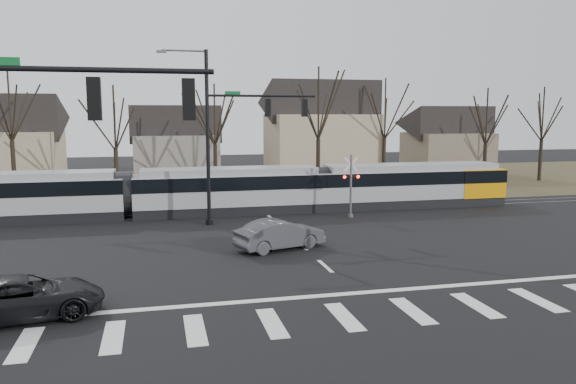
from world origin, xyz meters
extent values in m
plane|color=black|center=(0.00, 0.00, 0.00)|extent=(140.00, 140.00, 0.00)
cube|color=#38331E|center=(0.00, 32.00, 0.01)|extent=(140.00, 28.00, 0.01)
cube|color=silver|center=(-10.80, -4.00, 0.01)|extent=(0.60, 2.60, 0.01)
cube|color=silver|center=(-8.40, -4.00, 0.01)|extent=(0.60, 2.60, 0.01)
cube|color=silver|center=(-6.00, -4.00, 0.01)|extent=(0.60, 2.60, 0.01)
cube|color=silver|center=(-3.60, -4.00, 0.01)|extent=(0.60, 2.60, 0.01)
cube|color=silver|center=(-1.20, -4.00, 0.01)|extent=(0.60, 2.60, 0.01)
cube|color=silver|center=(1.20, -4.00, 0.01)|extent=(0.60, 2.60, 0.01)
cube|color=silver|center=(3.60, -4.00, 0.01)|extent=(0.60, 2.60, 0.01)
cube|color=silver|center=(6.00, -4.00, 0.01)|extent=(0.60, 2.60, 0.01)
cube|color=silver|center=(0.00, -1.80, 0.01)|extent=(28.00, 0.35, 0.01)
cube|color=silver|center=(0.00, 2.00, 0.01)|extent=(0.18, 2.00, 0.01)
cube|color=silver|center=(0.00, 6.00, 0.01)|extent=(0.18, 2.00, 0.01)
cube|color=silver|center=(0.00, 10.00, 0.01)|extent=(0.18, 2.00, 0.01)
cube|color=silver|center=(0.00, 14.00, 0.01)|extent=(0.18, 2.00, 0.01)
cube|color=silver|center=(0.00, 18.00, 0.01)|extent=(0.18, 2.00, 0.01)
cube|color=silver|center=(0.00, 22.00, 0.01)|extent=(0.18, 2.00, 0.01)
cube|color=silver|center=(0.00, 26.00, 0.01)|extent=(0.18, 2.00, 0.01)
cube|color=silver|center=(0.00, 30.00, 0.01)|extent=(0.18, 2.00, 0.01)
cube|color=#59595E|center=(0.00, 15.10, 0.03)|extent=(90.00, 0.12, 0.06)
cube|color=#59595E|center=(0.00, 16.50, 0.03)|extent=(90.00, 0.12, 0.06)
cube|color=gray|center=(-15.74, 16.00, 1.51)|extent=(13.46, 2.90, 3.02)
cube|color=black|center=(-15.74, 16.00, 2.12)|extent=(13.48, 2.94, 0.88)
cube|color=gray|center=(-2.29, 16.00, 1.51)|extent=(12.42, 2.90, 3.02)
cube|color=black|center=(-2.29, 16.00, 2.12)|extent=(12.44, 2.94, 0.88)
cube|color=gray|center=(10.66, 16.00, 1.51)|extent=(13.46, 2.90, 3.02)
cube|color=black|center=(10.66, 16.00, 2.12)|extent=(13.48, 2.94, 0.88)
cube|color=orange|center=(15.73, 16.00, 1.60)|extent=(3.31, 2.96, 2.02)
imported|color=#43444A|center=(-1.22, 5.52, 0.73)|extent=(4.25, 5.38, 1.46)
imported|color=black|center=(-11.31, -1.74, 0.70)|extent=(4.29, 5.92, 1.39)
cylinder|color=black|center=(-8.75, -6.00, 7.60)|extent=(6.50, 0.14, 0.14)
cube|color=black|center=(-8.43, -6.00, 6.90)|extent=(0.32, 0.32, 1.05)
sphere|color=#FF0C07|center=(-8.43, -6.00, 7.23)|extent=(0.22, 0.22, 0.22)
cube|color=black|center=(-6.15, -6.00, 6.90)|extent=(0.32, 0.32, 1.05)
sphere|color=#FF0C07|center=(-6.15, -6.00, 7.23)|extent=(0.22, 0.22, 0.22)
cylinder|color=black|center=(-4.00, 12.50, 5.10)|extent=(0.22, 0.22, 10.20)
cylinder|color=black|center=(-4.00, 12.50, 0.15)|extent=(0.44, 0.44, 0.30)
cylinder|color=black|center=(-0.75, 12.50, 7.60)|extent=(6.50, 0.14, 0.14)
cube|color=#0C5926|center=(-2.50, 12.50, 7.75)|extent=(0.90, 0.03, 0.22)
cube|color=black|center=(-0.42, 12.50, 6.90)|extent=(0.32, 0.32, 1.05)
sphere|color=#FF0C07|center=(-0.42, 12.50, 7.23)|extent=(0.22, 0.22, 0.22)
cube|color=black|center=(1.85, 12.50, 6.90)|extent=(0.32, 0.32, 1.05)
sphere|color=#FF0C07|center=(1.85, 12.50, 7.23)|extent=(0.22, 0.22, 0.22)
cube|color=#59595B|center=(-6.50, 12.50, 10.02)|extent=(0.55, 0.22, 0.14)
cylinder|color=#59595B|center=(5.00, 12.80, 2.00)|extent=(0.14, 0.14, 4.00)
cylinder|color=#59595B|center=(5.00, 12.80, 0.10)|extent=(0.36, 0.36, 0.20)
cube|color=silver|center=(5.00, 12.80, 3.40)|extent=(0.95, 0.04, 0.95)
cube|color=silver|center=(5.00, 12.80, 3.40)|extent=(0.95, 0.04, 0.95)
cube|color=black|center=(5.00, 12.80, 2.60)|extent=(1.00, 0.10, 0.12)
sphere|color=#FF0C07|center=(4.55, 12.72, 2.60)|extent=(0.18, 0.18, 0.18)
sphere|color=#FF0C07|center=(5.45, 12.72, 2.60)|extent=(0.18, 0.18, 0.18)
cube|color=tan|center=(-20.00, 34.00, 2.50)|extent=(9.00, 8.00, 5.00)
cube|color=slate|center=(-5.00, 36.00, 2.25)|extent=(8.00, 7.00, 4.50)
cube|color=tan|center=(9.00, 33.00, 3.25)|extent=(10.00, 8.00, 6.50)
cube|color=#675B4C|center=(24.00, 35.00, 2.25)|extent=(8.00, 7.00, 4.50)
camera|label=1|loc=(-7.01, -20.60, 6.53)|focal=35.00mm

